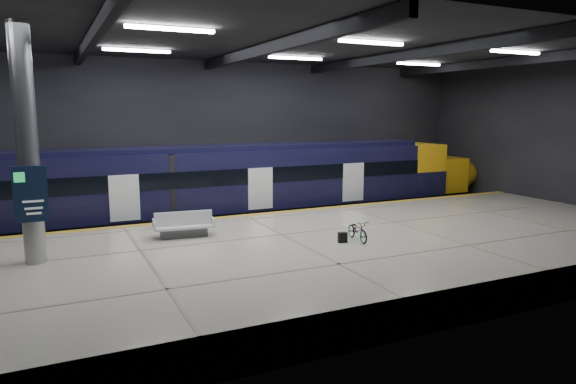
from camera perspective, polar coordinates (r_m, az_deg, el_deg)
ground at (r=19.79m, az=-1.89°, el=-7.20°), size 30.00×30.00×0.00m
room_shell at (r=19.00m, az=-1.99°, el=9.60°), size 30.10×16.10×8.05m
platform at (r=17.46m, az=1.39°, el=-7.55°), size 30.00×11.00×1.10m
safety_strip at (r=22.00m, az=-4.76°, el=-2.60°), size 30.00×0.40×0.01m
rails at (r=24.75m, az=-6.97°, el=-3.76°), size 30.00×1.52×0.16m
train at (r=24.40m, az=-6.96°, el=0.79°), size 29.40×2.84×3.79m
bench at (r=18.57m, az=-11.51°, el=-3.93°), size 2.16×1.08×0.92m
bicycle at (r=17.84m, az=7.74°, el=-4.24°), size 0.62×1.42×0.72m
pannier_bag at (r=17.57m, az=6.08°, el=-5.03°), size 0.33×0.24×0.35m
info_column at (r=16.46m, az=-26.97°, el=4.33°), size 0.90×0.78×6.90m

